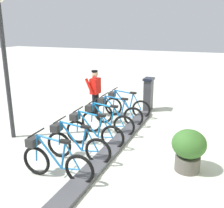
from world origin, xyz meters
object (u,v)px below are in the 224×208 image
object	(u,v)px
bike_docked_4	(75,144)
bike_docked_5	(54,160)
bike_docked_3	(92,131)
lamp_post	(3,46)
bike_docked_1	(116,112)
payment_kiosk	(148,94)
bike_docked_0	(125,105)
planter_bush	(189,148)
bike_docked_2	(105,121)
worker_near_rack	(95,91)

from	to	relation	value
bike_docked_4	bike_docked_5	bearing A→B (deg)	90.00
bike_docked_3	lamp_post	xyz separation A→B (m)	(2.42, 0.37, 2.21)
bike_docked_1	payment_kiosk	bearing A→B (deg)	-106.56
bike_docked_0	planter_bush	world-z (taller)	bike_docked_0
bike_docked_0	bike_docked_3	size ratio (longest dim) A/B	1.00
bike_docked_2	bike_docked_4	size ratio (longest dim) A/B	1.00
bike_docked_2	bike_docked_3	size ratio (longest dim) A/B	1.00
bike_docked_2	lamp_post	size ratio (longest dim) A/B	0.43
payment_kiosk	worker_near_rack	world-z (taller)	worker_near_rack
lamp_post	planter_bush	world-z (taller)	lamp_post
bike_docked_0	lamp_post	world-z (taller)	lamp_post
bike_docked_4	planter_bush	world-z (taller)	bike_docked_4
bike_docked_1	bike_docked_4	xyz separation A→B (m)	(0.00, 2.64, 0.00)
bike_docked_1	bike_docked_2	world-z (taller)	same
payment_kiosk	bike_docked_4	xyz separation A→B (m)	(0.57, 4.56, -0.24)
bike_docked_0	bike_docked_2	distance (m)	1.76
lamp_post	planter_bush	xyz separation A→B (m)	(-4.99, -0.05, -2.10)
worker_near_rack	payment_kiosk	bearing A→B (deg)	-141.71
bike_docked_3	bike_docked_2	bearing A→B (deg)	-90.00
bike_docked_0	bike_docked_4	world-z (taller)	same
bike_docked_4	lamp_post	distance (m)	3.31
worker_near_rack	planter_bush	xyz separation A→B (m)	(-3.64, 2.71, -0.37)
payment_kiosk	bike_docked_0	size ratio (longest dim) A/B	0.74
bike_docked_4	bike_docked_3	bearing A→B (deg)	-90.00
bike_docked_0	lamp_post	xyz separation A→B (m)	(2.42, 3.01, 2.21)
bike_docked_5	planter_bush	xyz separation A→B (m)	(-2.57, -1.44, 0.11)
bike_docked_4	bike_docked_5	size ratio (longest dim) A/B	1.00
payment_kiosk	lamp_post	distance (m)	5.41
bike_docked_2	bike_docked_5	xyz separation A→B (m)	(0.00, 2.64, 0.00)
bike_docked_4	payment_kiosk	bearing A→B (deg)	-97.14
payment_kiosk	bike_docked_2	world-z (taller)	payment_kiosk
bike_docked_1	worker_near_rack	size ratio (longest dim) A/B	1.04
bike_docked_3	payment_kiosk	bearing A→B (deg)	-98.83
bike_docked_0	bike_docked_5	xyz separation A→B (m)	(0.00, 4.40, 0.00)
payment_kiosk	bike_docked_3	size ratio (longest dim) A/B	0.74
bike_docked_2	bike_docked_1	bearing A→B (deg)	-90.00
bike_docked_4	worker_near_rack	bearing A→B (deg)	-71.97
bike_docked_0	bike_docked_3	distance (m)	2.64
lamp_post	bike_docked_2	bearing A→B (deg)	-152.66
bike_docked_0	bike_docked_4	bearing A→B (deg)	90.00
bike_docked_0	bike_docked_5	world-z (taller)	same
bike_docked_0	bike_docked_3	world-z (taller)	same
bike_docked_2	worker_near_rack	xyz separation A→B (m)	(1.06, -1.51, 0.48)
payment_kiosk	lamp_post	world-z (taller)	lamp_post
bike_docked_0	worker_near_rack	xyz separation A→B (m)	(1.06, 0.25, 0.48)
bike_docked_3	lamp_post	size ratio (longest dim) A/B	0.43
bike_docked_3	planter_bush	bearing A→B (deg)	172.92
bike_docked_4	bike_docked_5	distance (m)	0.88
bike_docked_1	bike_docked_0	bearing A→B (deg)	-90.00
bike_docked_5	worker_near_rack	bearing A→B (deg)	-75.62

